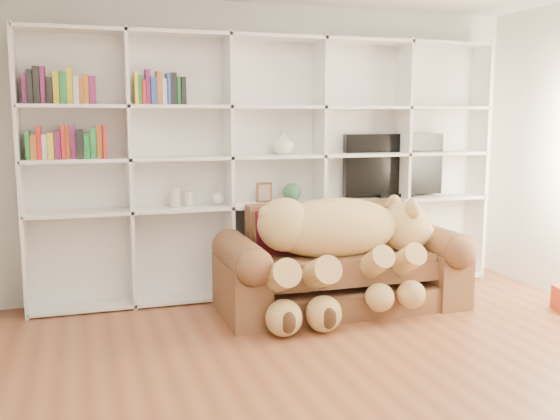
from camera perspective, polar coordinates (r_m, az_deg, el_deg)
name	(u,v)px	position (r m, az deg, el deg)	size (l,w,h in m)	color
floor	(388,392)	(4.01, 9.84, -16.07)	(5.00, 5.00, 0.00)	brown
wall_back	(269,150)	(5.98, -1.03, 5.53)	(5.00, 0.02, 2.70)	silver
bookshelf	(248,156)	(5.79, -2.92, 4.98)	(4.43, 0.35, 2.40)	white
sofa	(340,270)	(5.52, 5.48, -5.44)	(2.11, 0.91, 0.89)	brown
teddy_bear	(339,240)	(5.26, 5.44, -2.79)	(1.72, 0.91, 1.00)	tan
throw_pillow	(278,234)	(5.40, -0.17, -2.23)	(0.40, 0.13, 0.40)	#4E0D1A
tv	(394,166)	(6.34, 10.34, 3.98)	(1.07, 0.18, 0.63)	black
picture_frame	(264,192)	(5.80, -1.46, 1.62)	(0.15, 0.03, 0.18)	#59321E
green_vase	(292,193)	(5.88, 1.06, 1.60)	(0.18, 0.18, 0.18)	#2F5C3A
figurine_tall	(175,197)	(5.63, -9.56, 1.15)	(0.09, 0.09, 0.17)	beige
figurine_short	(189,199)	(5.65, -8.35, 1.01)	(0.08, 0.08, 0.14)	beige
snow_globe	(217,198)	(5.70, -5.75, 1.05)	(0.11, 0.11, 0.11)	silver
shelf_vase	(283,143)	(5.82, 0.29, 6.15)	(0.20, 0.20, 0.21)	silver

